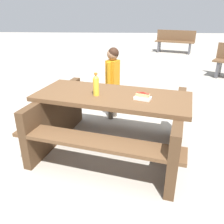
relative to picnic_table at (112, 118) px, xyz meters
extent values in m
plane|color=#ADA599|center=(0.00, 0.00, -0.44)|extent=(30.00, 30.00, 0.00)
cube|color=brown|center=(0.00, 0.00, 0.28)|extent=(1.93, 1.19, 0.05)
cube|color=brown|center=(0.14, 0.54, -0.01)|extent=(1.81, 0.73, 0.04)
cube|color=brown|center=(-0.14, -0.54, -0.01)|extent=(1.81, 0.73, 0.04)
cube|color=#4D3520|center=(0.75, -0.20, -0.09)|extent=(0.45, 1.38, 0.70)
cube|color=#4D3520|center=(-0.75, 0.20, -0.09)|extent=(0.45, 1.38, 0.70)
cylinder|color=yellow|center=(-0.18, -0.04, 0.41)|extent=(0.07, 0.07, 0.21)
cone|color=yellow|center=(-0.18, -0.04, 0.53)|extent=(0.06, 0.06, 0.04)
cylinder|color=orange|center=(-0.18, -0.04, 0.56)|extent=(0.04, 0.04, 0.02)
cube|color=white|center=(0.35, -0.14, 0.32)|extent=(0.21, 0.17, 0.03)
cube|color=#D8B272|center=(0.35, -0.14, 0.35)|extent=(0.16, 0.11, 0.04)
cylinder|color=maroon|center=(0.35, -0.14, 0.37)|extent=(0.14, 0.08, 0.03)
ellipsoid|color=maroon|center=(0.35, -0.14, 0.38)|extent=(0.07, 0.05, 0.01)
cylinder|color=brown|center=(-0.06, 0.92, -0.19)|extent=(0.08, 0.08, 0.52)
cylinder|color=brown|center=(-0.01, 1.02, -0.19)|extent=(0.08, 0.08, 0.52)
cube|color=orange|center=(-0.04, 0.97, 0.29)|extent=(0.22, 0.23, 0.44)
cylinder|color=orange|center=(-0.09, 0.88, 0.31)|extent=(0.06, 0.06, 0.37)
cylinder|color=orange|center=(0.02, 1.07, 0.31)|extent=(0.06, 0.06, 0.37)
sphere|color=#997051|center=(-0.04, 0.97, 0.59)|extent=(0.17, 0.17, 0.17)
sphere|color=#331E14|center=(-0.02, 0.96, 0.61)|extent=(0.16, 0.16, 0.16)
cube|color=#4C4C51|center=(2.60, 3.59, -0.24)|extent=(0.25, 0.33, 0.41)
cube|color=brown|center=(2.13, 7.14, -0.01)|extent=(1.54, 0.91, 0.04)
cube|color=brown|center=(2.19, 7.31, 0.21)|extent=(1.42, 0.57, 0.40)
cube|color=#4C4C51|center=(1.57, 7.35, -0.24)|extent=(0.18, 0.36, 0.41)
cube|color=#4C4C51|center=(2.69, 6.93, -0.24)|extent=(0.18, 0.36, 0.41)
camera|label=1|loc=(0.12, -2.61, 1.24)|focal=38.05mm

